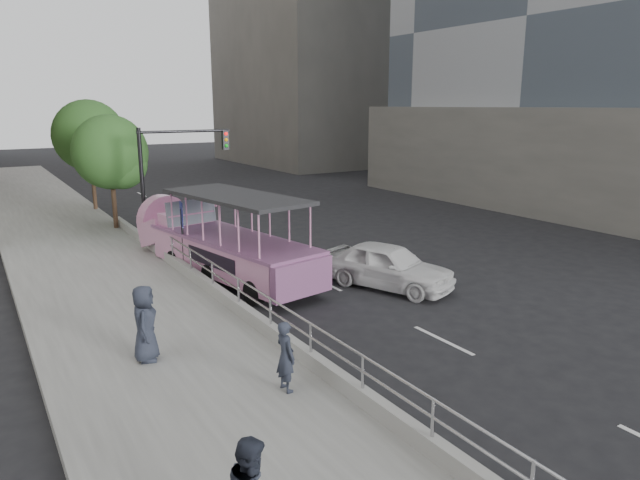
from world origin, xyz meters
TOP-DOWN VIEW (x-y plane):
  - ground at (0.00, 0.00)m, footprint 160.00×160.00m
  - sidewalk at (-5.75, 10.00)m, footprint 5.50×80.00m
  - kerb_wall at (-3.12, 2.00)m, footprint 0.24×30.00m
  - guardrail at (-3.12, 2.00)m, footprint 0.07×22.00m
  - duck_boat at (-1.76, 6.88)m, footprint 3.88×9.68m
  - car at (2.58, 2.36)m, footprint 3.42×4.94m
  - pedestrian_near at (-4.13, -2.67)m, footprint 0.39×0.57m
  - pedestrian_far at (-6.21, 0.33)m, footprint 0.87×1.04m
  - parking_sign at (-2.95, 7.27)m, footprint 0.14×0.62m
  - traffic_signal at (-1.70, 12.50)m, footprint 4.20×0.32m
  - street_tree_near at (-3.30, 15.93)m, footprint 3.52×3.52m
  - street_tree_far at (-3.10, 21.93)m, footprint 3.97×3.97m
  - tower_podium at (30.00, 10.00)m, footprint 26.00×26.00m
  - midrise_stone_a at (26.00, 42.00)m, footprint 20.00×20.00m

SIDE VIEW (x-z plane):
  - ground at x=0.00m, z-range 0.00..0.00m
  - sidewalk at x=-5.75m, z-range 0.00..0.30m
  - kerb_wall at x=-3.12m, z-range 0.30..0.66m
  - car at x=2.58m, z-range 0.00..1.56m
  - pedestrian_near at x=-4.13m, z-range 0.30..1.83m
  - guardrail at x=-3.12m, z-range 0.79..1.50m
  - duck_boat at x=-1.76m, z-range -0.40..2.73m
  - pedestrian_far at x=-6.21m, z-range 0.30..2.12m
  - parking_sign at x=-2.95m, z-range 0.35..3.13m
  - tower_podium at x=30.00m, z-range 0.00..6.00m
  - traffic_signal at x=-1.70m, z-range 0.90..6.10m
  - street_tree_near at x=-3.30m, z-range 0.96..6.68m
  - street_tree_far at x=-3.10m, z-range 1.08..7.53m
  - midrise_stone_a at x=26.00m, z-range 0.00..32.00m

